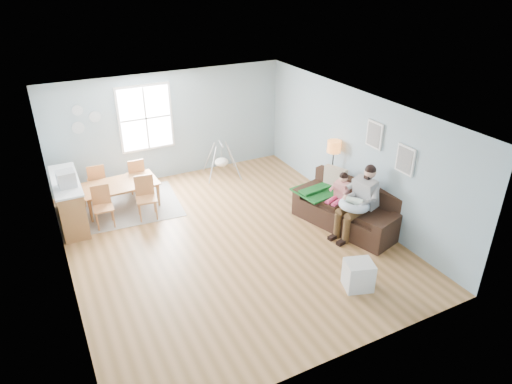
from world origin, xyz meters
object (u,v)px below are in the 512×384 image
dining_table (121,196)px  chair_nw (97,180)px  chair_ne (136,174)px  baby_swing (222,161)px  counter (69,201)px  toddler (340,190)px  sofa (349,211)px  chair_se (145,194)px  chair_sw (102,203)px  father (360,199)px  storage_cube (358,275)px  monitor (66,179)px  floor_lamp (334,152)px

dining_table → chair_nw: bearing=118.8°
dining_table → chair_ne: chair_ne is taller
chair_nw → baby_swing: baby_swing is taller
counter → baby_swing: size_ratio=1.73×
toddler → baby_swing: size_ratio=0.86×
sofa → toddler: 0.50m
chair_se → baby_swing: size_ratio=0.90×
chair_sw → father: bearing=-30.8°
storage_cube → counter: (-4.07, 4.56, 0.26)m
dining_table → chair_se: 0.80m
storage_cube → chair_nw: (-3.36, 5.38, 0.25)m
counter → monitor: size_ratio=4.98×
father → counter: 6.05m
storage_cube → chair_se: chair_se is taller
sofa → floor_lamp: floor_lamp is taller
floor_lamp → baby_swing: 3.09m
chair_sw → monitor: 0.90m
floor_lamp → chair_se: (-3.99, 1.25, -0.70)m
chair_ne → father: bearing=-47.5°
chair_sw → chair_se: (0.90, -0.06, 0.04)m
chair_sw → storage_cube: bearing=-50.1°
floor_lamp → counter: floor_lamp is taller
chair_nw → monitor: 1.50m
floor_lamp → monitor: 5.66m
floor_lamp → dining_table: size_ratio=0.90×
chair_se → chair_nw: (-0.80, 1.30, -0.03)m
chair_sw → counter: (-0.60, 0.42, 0.01)m
toddler → chair_se: (-3.57, 2.12, -0.23)m
chair_nw → counter: bearing=-130.8°
sofa → chair_ne: bearing=135.6°
storage_cube → baby_swing: baby_swing is taller
chair_ne → monitor: bearing=-145.6°
father → chair_sw: 5.32m
dining_table → monitor: (-1.09, -0.51, 0.88)m
counter → monitor: 0.74m
toddler → floor_lamp: size_ratio=0.61×
chair_ne → toddler: bearing=-44.0°
chair_se → counter: bearing=162.2°
monitor → counter: bearing=91.7°
chair_se → chair_ne: size_ratio=1.07×
chair_sw → chair_ne: size_ratio=1.00×
storage_cube → chair_sw: 5.40m
monitor → baby_swing: 4.01m
sofa → floor_lamp: bearing=74.8°
father → chair_ne: 5.28m
sofa → chair_nw: sofa is taller
toddler → chair_se: 4.16m
dining_table → counter: bearing=-174.0°
storage_cube → baby_swing: (-0.26, 5.27, 0.14)m
sofa → baby_swing: sofa is taller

